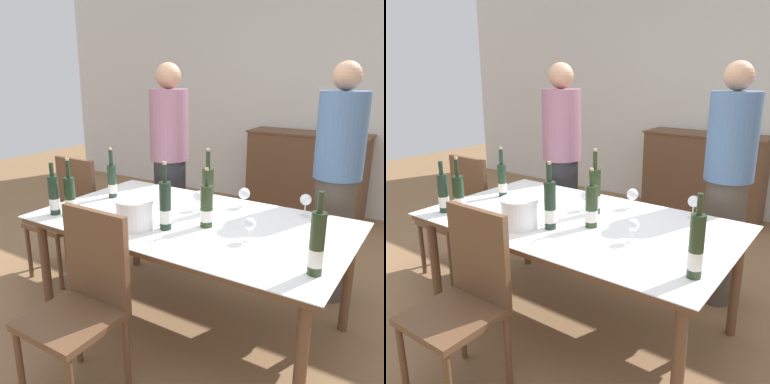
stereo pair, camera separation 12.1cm
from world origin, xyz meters
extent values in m
plane|color=olive|center=(0.00, 0.00, 0.00)|extent=(12.00, 12.00, 0.00)
cube|color=silver|center=(0.00, 2.86, 1.40)|extent=(8.00, 0.10, 2.80)
cube|color=brown|center=(-0.08, 2.57, 0.47)|extent=(1.32, 0.44, 0.95)
cube|color=brown|center=(-0.08, 2.57, 0.96)|extent=(1.36, 0.46, 0.02)
cylinder|color=brown|center=(-0.87, -0.46, 0.35)|extent=(0.06, 0.06, 0.69)
cylinder|color=brown|center=(0.87, -0.46, 0.35)|extent=(0.06, 0.06, 0.69)
cylinder|color=brown|center=(-0.87, 0.46, 0.35)|extent=(0.06, 0.06, 0.69)
cylinder|color=brown|center=(0.87, 0.46, 0.35)|extent=(0.06, 0.06, 0.69)
cube|color=brown|center=(0.00, 0.00, 0.71)|extent=(1.91, 1.08, 0.04)
cube|color=white|center=(0.00, 0.00, 0.73)|extent=(1.94, 1.11, 0.01)
cylinder|color=white|center=(-0.21, -0.29, 0.82)|extent=(0.22, 0.22, 0.18)
cylinder|color=white|center=(-0.21, -0.29, 0.90)|extent=(0.24, 0.24, 0.01)
cylinder|color=#1E3323|center=(-0.75, 0.09, 0.85)|extent=(0.06, 0.06, 0.24)
cylinder|color=silver|center=(-0.75, 0.09, 0.80)|extent=(0.06, 0.06, 0.07)
cylinder|color=#1E3323|center=(-0.75, 0.09, 1.03)|extent=(0.03, 0.03, 0.11)
cylinder|color=tan|center=(-0.75, 0.09, 1.09)|extent=(0.02, 0.02, 0.02)
cylinder|color=#28381E|center=(0.86, -0.30, 0.88)|extent=(0.07, 0.07, 0.30)
cylinder|color=white|center=(0.86, -0.30, 0.82)|extent=(0.07, 0.07, 0.08)
cylinder|color=#28381E|center=(0.86, -0.30, 1.08)|extent=(0.03, 0.03, 0.10)
cylinder|color=#28381E|center=(0.02, 0.16, 0.88)|extent=(0.08, 0.08, 0.30)
cylinder|color=silver|center=(0.02, 0.16, 0.81)|extent=(0.08, 0.08, 0.08)
cylinder|color=#28381E|center=(0.02, 0.16, 1.09)|extent=(0.03, 0.03, 0.11)
cylinder|color=tan|center=(0.02, 0.16, 1.15)|extent=(0.02, 0.02, 0.02)
cylinder|color=#1E3323|center=(-0.04, -0.22, 0.87)|extent=(0.07, 0.07, 0.28)
cylinder|color=white|center=(-0.04, -0.22, 0.81)|extent=(0.07, 0.07, 0.08)
cylinder|color=#1E3323|center=(-0.04, -0.22, 1.07)|extent=(0.02, 0.02, 0.10)
cylinder|color=tan|center=(-0.04, -0.22, 1.13)|extent=(0.02, 0.02, 0.02)
cylinder|color=black|center=(-0.72, -0.33, 0.85)|extent=(0.07, 0.07, 0.24)
cylinder|color=silver|center=(-0.72, -0.33, 0.80)|extent=(0.07, 0.07, 0.07)
cylinder|color=black|center=(-0.72, -0.33, 1.03)|extent=(0.02, 0.02, 0.11)
cylinder|color=tan|center=(-0.72, -0.33, 1.09)|extent=(0.02, 0.02, 0.02)
cylinder|color=#28381E|center=(0.13, -0.05, 0.86)|extent=(0.07, 0.07, 0.25)
cylinder|color=white|center=(0.13, -0.05, 0.80)|extent=(0.08, 0.08, 0.07)
cylinder|color=#28381E|center=(0.13, -0.05, 1.03)|extent=(0.02, 0.02, 0.09)
cylinder|color=tan|center=(0.13, -0.05, 1.08)|extent=(0.02, 0.02, 0.02)
cylinder|color=#1E3323|center=(-0.80, -0.39, 0.86)|extent=(0.07, 0.07, 0.25)
cylinder|color=white|center=(-0.80, -0.39, 0.80)|extent=(0.07, 0.07, 0.07)
cylinder|color=#1E3323|center=(-0.80, -0.39, 1.03)|extent=(0.03, 0.03, 0.09)
cylinder|color=white|center=(-0.07, 0.19, 0.73)|extent=(0.06, 0.06, 0.00)
cylinder|color=white|center=(-0.07, 0.19, 0.77)|extent=(0.01, 0.01, 0.06)
sphere|color=white|center=(-0.07, 0.19, 0.82)|extent=(0.08, 0.08, 0.08)
cylinder|color=white|center=(0.16, 0.41, 0.73)|extent=(0.07, 0.07, 0.00)
cylinder|color=white|center=(0.16, 0.41, 0.77)|extent=(0.01, 0.01, 0.06)
sphere|color=white|center=(0.16, 0.41, 0.83)|extent=(0.08, 0.08, 0.08)
cylinder|color=white|center=(0.44, -0.11, 0.73)|extent=(0.07, 0.07, 0.00)
cylinder|color=white|center=(0.44, -0.11, 0.77)|extent=(0.01, 0.01, 0.07)
sphere|color=white|center=(0.44, -0.11, 0.83)|extent=(0.07, 0.07, 0.07)
cylinder|color=white|center=(0.57, 0.44, 0.73)|extent=(0.06, 0.06, 0.00)
cylinder|color=white|center=(0.57, 0.44, 0.78)|extent=(0.01, 0.01, 0.08)
sphere|color=white|center=(0.57, 0.44, 0.84)|extent=(0.07, 0.07, 0.07)
cylinder|color=brown|center=(-1.45, -0.18, 0.22)|extent=(0.03, 0.03, 0.43)
cylinder|color=brown|center=(-1.08, -0.18, 0.22)|extent=(0.03, 0.03, 0.43)
cylinder|color=brown|center=(-1.45, 0.18, 0.22)|extent=(0.03, 0.03, 0.43)
cylinder|color=brown|center=(-1.08, 0.18, 0.22)|extent=(0.03, 0.03, 0.43)
cube|color=brown|center=(-1.26, 0.00, 0.45)|extent=(0.42, 0.42, 0.04)
cube|color=brown|center=(-1.26, 0.19, 0.71)|extent=(0.42, 0.04, 0.48)
cylinder|color=brown|center=(-0.33, -1.05, 0.21)|extent=(0.03, 0.03, 0.43)
cylinder|color=brown|center=(-0.33, -0.68, 0.21)|extent=(0.03, 0.03, 0.43)
cylinder|color=brown|center=(0.04, -0.68, 0.21)|extent=(0.03, 0.03, 0.43)
cube|color=brown|center=(-0.15, -0.87, 0.45)|extent=(0.42, 0.42, 0.04)
cube|color=brown|center=(-0.15, -0.68, 0.71)|extent=(0.42, 0.04, 0.50)
cylinder|color=#2D2D33|center=(-0.76, 0.81, 0.44)|extent=(0.28, 0.28, 0.89)
cylinder|color=#9E667A|center=(-0.76, 0.81, 1.19)|extent=(0.33, 0.33, 0.60)
sphere|color=tan|center=(-0.76, 0.81, 1.59)|extent=(0.21, 0.21, 0.21)
cylinder|color=#51473D|center=(0.66, 0.85, 0.45)|extent=(0.28, 0.28, 0.91)
cylinder|color=#4C6B93|center=(0.66, 0.85, 1.21)|extent=(0.33, 0.33, 0.59)
sphere|color=tan|center=(0.66, 0.85, 1.60)|extent=(0.19, 0.19, 0.19)
camera|label=1|loc=(1.29, -2.01, 1.61)|focal=38.00mm
camera|label=2|loc=(1.39, -1.94, 1.61)|focal=38.00mm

